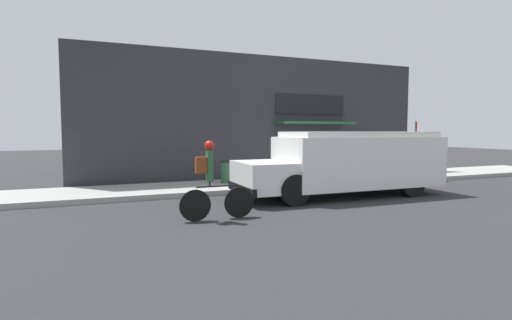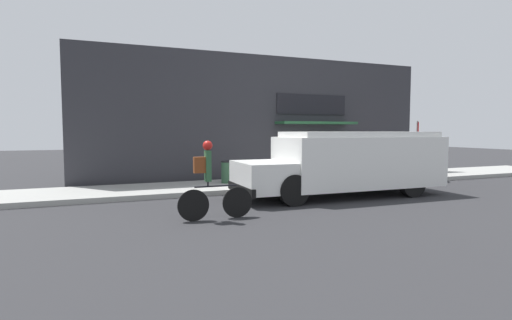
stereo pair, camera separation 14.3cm
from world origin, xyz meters
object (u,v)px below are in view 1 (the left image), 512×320
Objects in this scene: school_bus at (348,162)px; trash_bin at (227,172)px; stop_sign_post at (416,139)px; cyclist at (212,183)px.

school_bus is 8.44× the size of trash_bin.
school_bus is 2.92× the size of stop_sign_post.
school_bus reaches higher than cyclist.
school_bus is 3.64× the size of cyclist.
stop_sign_post reaches higher than cyclist.
school_bus is 5.14m from cyclist.
school_bus is at bearing 19.04° from cyclist.
trash_bin is (-2.86, 3.22, -0.51)m from school_bus.
stop_sign_post is (4.92, 2.18, 0.61)m from school_bus.
school_bus is at bearing -48.34° from trash_bin.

